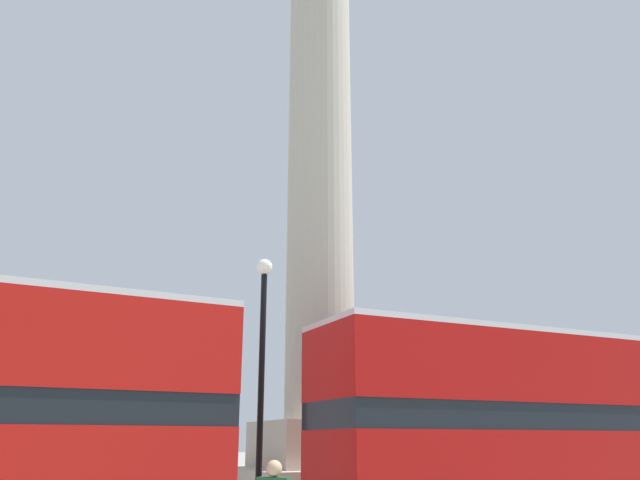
# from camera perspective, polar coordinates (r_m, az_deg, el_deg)

# --- Properties ---
(monument_column) EXTENTS (4.62, 4.62, 21.59)m
(monument_column) POSITION_cam_1_polar(r_m,az_deg,el_deg) (19.65, 0.00, 1.23)
(monument_column) COLOR #ADA593
(monument_column) RESTS_ON ground_plane
(bus_a) EXTENTS (11.38, 2.88, 4.32)m
(bus_a) POSITION_cam_1_polar(r_m,az_deg,el_deg) (15.84, 20.09, -15.27)
(bus_a) COLOR #A80F0C
(bus_a) RESTS_ON ground_plane
(street_lamp) EXTENTS (0.38, 0.38, 6.10)m
(street_lamp) POSITION_cam_1_polar(r_m,az_deg,el_deg) (14.48, -5.40, -12.91)
(street_lamp) COLOR black
(street_lamp) RESTS_ON ground_plane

